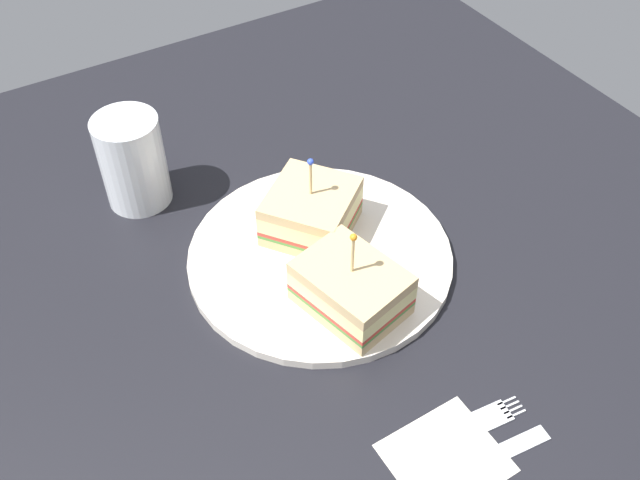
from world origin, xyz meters
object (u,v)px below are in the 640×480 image
(sandwich_half_front, at_px, (311,211))
(napkin, at_px, (445,458))
(fork, at_px, (476,423))
(drink_glass, at_px, (134,165))
(plate, at_px, (320,256))
(sandwich_half_back, at_px, (351,288))
(knife, at_px, (490,457))

(sandwich_half_front, xyz_separation_m, napkin, (0.04, 0.29, -0.04))
(napkin, bearing_deg, fork, -164.49)
(drink_glass, relative_size, napkin, 1.17)
(plate, height_order, sandwich_half_back, sandwich_half_back)
(sandwich_half_back, bearing_deg, knife, 94.54)
(sandwich_half_front, distance_m, knife, 0.31)
(plate, bearing_deg, sandwich_half_back, 82.01)
(drink_glass, bearing_deg, sandwich_half_back, 113.56)
(drink_glass, height_order, napkin, drink_glass)
(drink_glass, bearing_deg, knife, 105.97)
(napkin, xyz_separation_m, fork, (-0.04, -0.01, 0.00))
(drink_glass, xyz_separation_m, knife, (-0.13, 0.47, -0.05))
(sandwich_half_back, bearing_deg, drink_glass, -66.44)
(drink_glass, distance_m, fork, 0.46)
(sandwich_half_back, relative_size, napkin, 1.24)
(sandwich_half_front, bearing_deg, drink_glass, -48.20)
(sandwich_half_front, relative_size, fork, 0.99)
(sandwich_half_back, height_order, drink_glass, same)
(sandwich_half_back, bearing_deg, sandwich_half_front, -100.88)
(plate, bearing_deg, sandwich_half_front, -106.64)
(sandwich_half_front, relative_size, napkin, 1.34)
(napkin, relative_size, knife, 0.69)
(drink_glass, bearing_deg, plate, 123.61)
(sandwich_half_front, xyz_separation_m, sandwich_half_back, (0.02, 0.11, -0.00))
(drink_glass, xyz_separation_m, fork, (-0.14, 0.44, -0.05))
(plate, distance_m, sandwich_half_back, 0.08)
(drink_glass, height_order, knife, drink_glass)
(plate, height_order, sandwich_half_front, sandwich_half_front)
(plate, relative_size, drink_glass, 2.58)
(plate, xyz_separation_m, drink_glass, (0.13, -0.19, 0.04))
(napkin, distance_m, fork, 0.04)
(plate, distance_m, drink_glass, 0.24)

